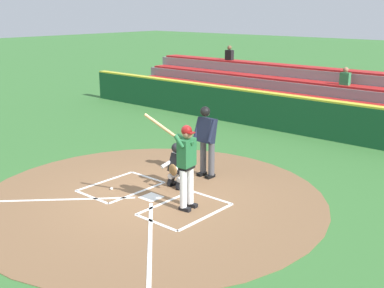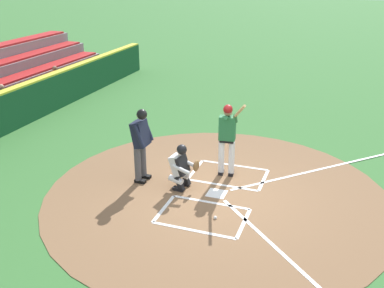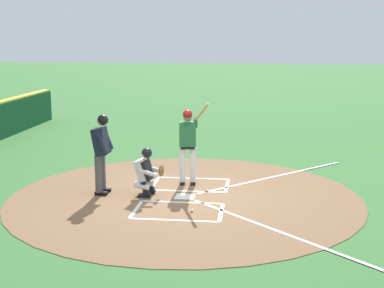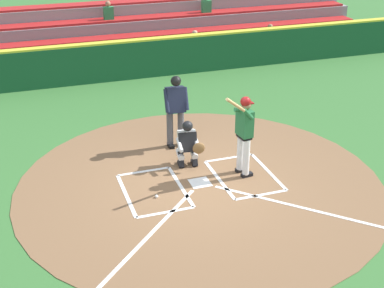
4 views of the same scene
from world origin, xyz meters
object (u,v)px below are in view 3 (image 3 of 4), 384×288
at_px(catcher, 147,171).
at_px(plate_umpire, 101,148).
at_px(baseball, 192,211).
at_px(batter, 188,141).

bearing_deg(catcher, plate_umpire, -91.96).
xyz_separation_m(catcher, baseball, (1.08, 1.17, -0.55)).
bearing_deg(batter, catcher, -39.12).
height_order(plate_umpire, baseball, plate_umpire).
height_order(batter, baseball, batter).
xyz_separation_m(plate_umpire, baseball, (1.12, 2.22, -1.04)).
height_order(batter, catcher, batter).
bearing_deg(batter, baseball, 9.34).
xyz_separation_m(batter, catcher, (1.02, -0.83, -0.51)).
relative_size(batter, plate_umpire, 1.14).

